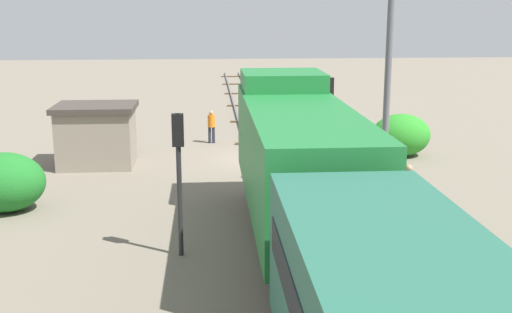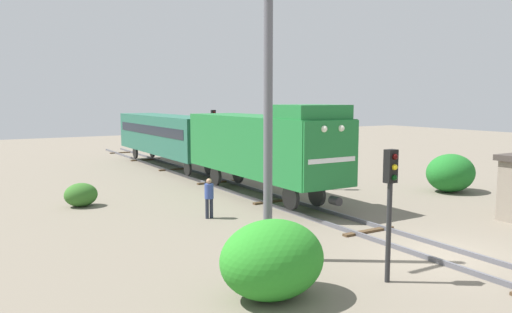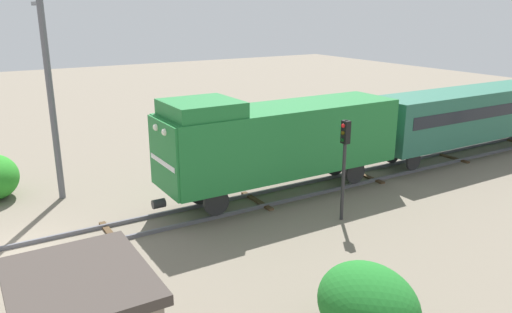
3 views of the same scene
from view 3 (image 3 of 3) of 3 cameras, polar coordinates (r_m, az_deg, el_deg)
name	(u,v)px [view 3 (image 3 of 3)]	position (r m, az deg, el deg)	size (l,w,h in m)	color
ground_plane	(16,256)	(19.39, -25.70, -10.23)	(116.75, 116.75, 0.00)	#756B5B
railway_track	(16,254)	(19.35, -25.72, -10.04)	(2.40, 77.83, 0.16)	#595960
locomotive	(278,138)	(21.83, 2.57, 2.14)	(2.90, 11.60, 4.60)	#1E7233
passenger_car_leading	(472,112)	(31.18, 23.47, 4.69)	(2.84, 14.00, 3.66)	#26604C
traffic_signal_mid	(344,152)	(19.70, 10.08, 0.52)	(0.32, 0.34, 4.09)	#262628
worker_by_signal	(189,161)	(24.74, -7.68, -0.54)	(0.38, 0.38, 1.70)	#262B38
catenary_mast	(50,95)	(23.14, -22.44, 6.49)	(1.94, 0.28, 8.80)	#595960
bush_near	(240,138)	(30.65, -1.90, 2.09)	(1.52, 1.24, 1.11)	#336926
bush_far	(368,305)	(13.40, 12.63, -16.22)	(2.84, 2.32, 2.06)	#1F7026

